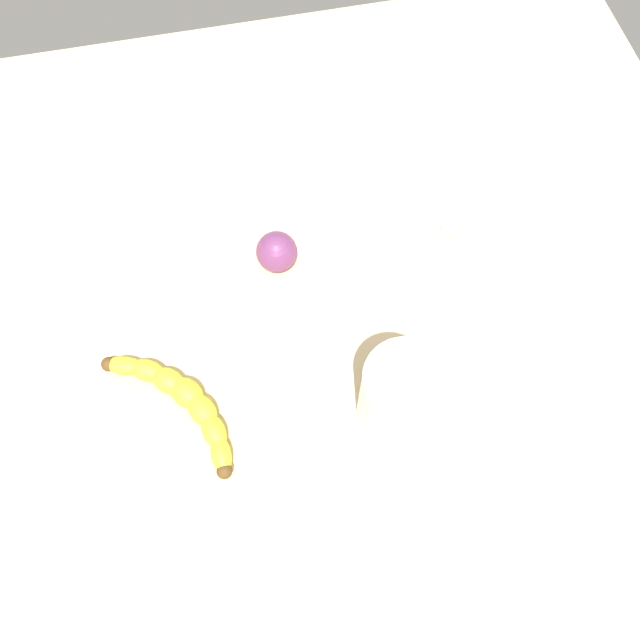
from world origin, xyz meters
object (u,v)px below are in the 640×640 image
(plum_fruit, at_px, (277,252))
(banana, at_px, (181,400))
(teaspoon, at_px, (449,229))
(smoothie_glass, at_px, (400,397))

(plum_fruit, bearing_deg, banana, -40.93)
(banana, distance_m, teaspoon, 0.42)
(banana, bearing_deg, smoothie_glass, -141.18)
(smoothie_glass, distance_m, plum_fruit, 0.25)
(banana, xyz_separation_m, plum_fruit, (-0.17, 0.15, 0.01))
(banana, height_order, smoothie_glass, smoothie_glass)
(smoothie_glass, bearing_deg, banana, -104.09)
(smoothie_glass, relative_size, plum_fruit, 2.20)
(smoothie_glass, xyz_separation_m, teaspoon, (-0.23, 0.14, -0.05))
(teaspoon, bearing_deg, plum_fruit, 170.88)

